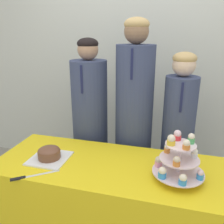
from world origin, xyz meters
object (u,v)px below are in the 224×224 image
round_cake (49,154)px  student_0 (90,131)px  cake_knife (27,177)px  cupcake_stand (178,159)px  student_1 (134,128)px  student_2 (177,144)px

round_cake → student_0: size_ratio=0.17×
cake_knife → cupcake_stand: 0.90m
round_cake → student_0: (0.09, 0.56, -0.05)m
round_cake → cupcake_stand: (0.84, -0.00, 0.09)m
cake_knife → cupcake_stand: cupcake_stand is taller
student_1 → student_2: bearing=-0.0°
student_1 → cake_knife: bearing=-122.3°
round_cake → cake_knife: 0.24m
cake_knife → round_cake: bearing=47.2°
student_0 → round_cake: bearing=-99.1°
cupcake_stand → student_2: 0.59m
cake_knife → student_1: (0.50, 0.79, 0.06)m
round_cake → cake_knife: round_cake is taller
round_cake → student_1: (0.48, 0.56, 0.02)m
cake_knife → cupcake_stand: (0.87, 0.23, 0.13)m
cupcake_stand → student_0: student_0 is taller
student_0 → student_1: student_1 is taller
student_1 → round_cake: bearing=-130.4°
cupcake_stand → student_1: (-0.36, 0.57, -0.06)m
round_cake → student_0: bearing=80.9°
student_1 → student_2: student_1 is taller
cake_knife → student_2: (0.86, 0.79, -0.04)m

